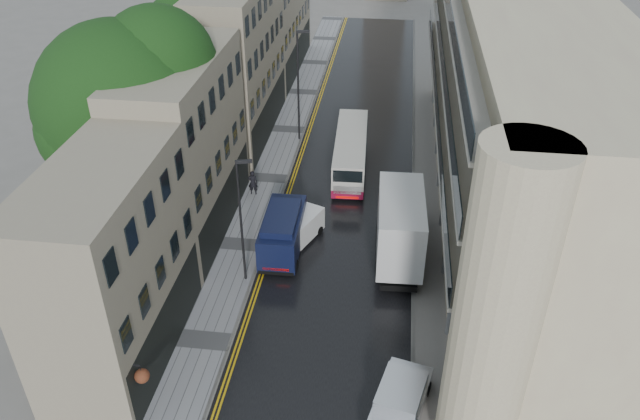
% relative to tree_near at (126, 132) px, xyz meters
% --- Properties ---
extents(road, '(9.00, 85.00, 0.02)m').
position_rel_tree_near_xyz_m(road, '(12.50, 7.50, -6.94)').
color(road, black).
rests_on(road, ground).
extents(left_sidewalk, '(2.70, 85.00, 0.12)m').
position_rel_tree_near_xyz_m(left_sidewalk, '(6.65, 7.50, -6.89)').
color(left_sidewalk, gray).
rests_on(left_sidewalk, ground).
extents(right_sidewalk, '(1.80, 85.00, 0.12)m').
position_rel_tree_near_xyz_m(right_sidewalk, '(17.90, 7.50, -6.89)').
color(right_sidewalk, slate).
rests_on(right_sidewalk, ground).
extents(old_shop_row, '(4.50, 56.00, 12.00)m').
position_rel_tree_near_xyz_m(old_shop_row, '(3.05, 10.00, -0.95)').
color(old_shop_row, gray).
rests_on(old_shop_row, ground).
extents(modern_block, '(8.00, 40.00, 14.00)m').
position_rel_tree_near_xyz_m(modern_block, '(22.80, 6.00, 0.05)').
color(modern_block, beige).
rests_on(modern_block, ground).
extents(tree_near, '(10.56, 10.56, 13.89)m').
position_rel_tree_near_xyz_m(tree_near, '(0.00, 0.00, 0.00)').
color(tree_near, black).
rests_on(tree_near, ground).
extents(tree_far, '(9.24, 9.24, 12.46)m').
position_rel_tree_near_xyz_m(tree_far, '(0.30, 13.00, -0.72)').
color(tree_far, black).
rests_on(tree_far, ground).
extents(cream_bus, '(2.61, 9.80, 2.65)m').
position_rel_tree_near_xyz_m(cream_bus, '(11.43, 7.14, -5.60)').
color(cream_bus, beige).
rests_on(cream_bus, road).
extents(white_lorry, '(2.85, 8.57, 4.45)m').
position_rel_tree_near_xyz_m(white_lorry, '(14.98, -2.56, -4.70)').
color(white_lorry, silver).
rests_on(white_lorry, road).
extents(white_van, '(3.08, 4.29, 1.78)m').
position_rel_tree_near_xyz_m(white_van, '(8.64, -0.96, -6.03)').
color(white_van, white).
rests_on(white_van, road).
extents(navy_van, '(2.31, 5.55, 2.81)m').
position_rel_tree_near_xyz_m(navy_van, '(8.20, -2.82, -5.52)').
color(navy_van, black).
rests_on(navy_van, road).
extents(pedestrian, '(0.68, 0.47, 1.80)m').
position_rel_tree_near_xyz_m(pedestrian, '(5.98, 5.17, -5.92)').
color(pedestrian, black).
rests_on(pedestrian, left_sidewalk).
extents(lamp_post_near, '(0.87, 0.40, 7.58)m').
position_rel_tree_near_xyz_m(lamp_post_near, '(7.55, -4.04, -3.03)').
color(lamp_post_near, black).
rests_on(lamp_post_near, left_sidewalk).
extents(lamp_post_far, '(1.01, 0.44, 8.79)m').
position_rel_tree_near_xyz_m(lamp_post_far, '(7.80, 14.11, -2.43)').
color(lamp_post_far, black).
rests_on(lamp_post_far, left_sidewalk).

